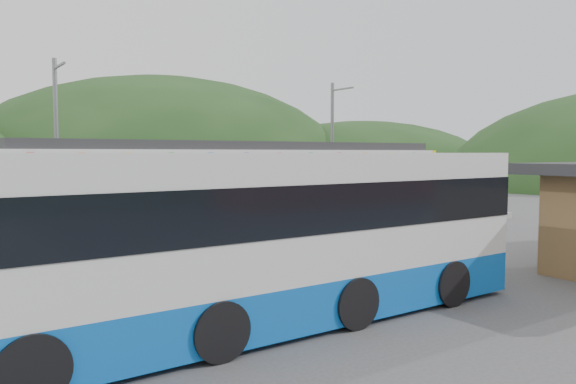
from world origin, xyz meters
TOP-DOWN VIEW (x-y plane):
  - ground at (0.00, 0.00)m, footprint 120.00×120.00m
  - hills at (6.19, 5.29)m, footprint 146.00×149.00m
  - platform at (0.00, 3.30)m, footprint 26.00×3.20m
  - yellow_line at (0.00, 2.00)m, footprint 26.00×0.10m
  - train at (0.35, 6.00)m, footprint 20.44×3.01m
  - catenary_mast_west at (-7.00, 8.56)m, footprint 0.18×1.80m
  - catenary_mast_east at (7.00, 8.56)m, footprint 0.18×1.80m
  - bus at (-6.61, -6.04)m, footprint 12.06×3.02m

SIDE VIEW (x-z plane):
  - ground at x=0.00m, z-range 0.00..0.00m
  - hills at x=6.19m, z-range -13.00..13.00m
  - platform at x=0.00m, z-range 0.00..0.30m
  - yellow_line at x=0.00m, z-range 0.30..0.31m
  - bus at x=-6.61m, z-range -0.06..3.22m
  - train at x=0.35m, z-range 0.19..3.93m
  - catenary_mast_west at x=-7.00m, z-range 0.15..7.15m
  - catenary_mast_east at x=7.00m, z-range 0.15..7.15m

